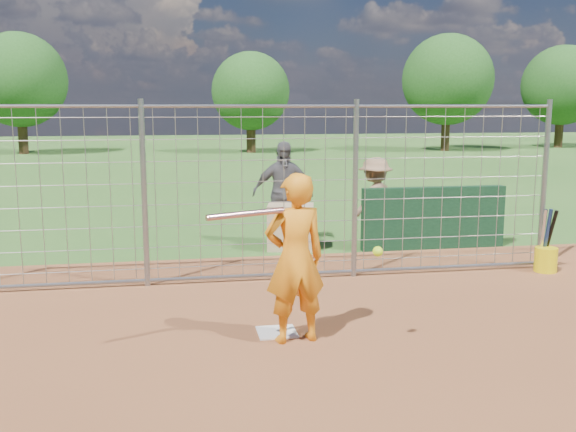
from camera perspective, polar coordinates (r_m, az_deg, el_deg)
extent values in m
plane|color=#2D591E|center=(7.45, -1.23, -9.85)|extent=(100.00, 100.00, 0.00)
cube|color=silver|center=(7.26, -0.99, -10.30)|extent=(0.43, 0.43, 0.02)
cube|color=#11381E|center=(11.61, 12.81, -0.17)|extent=(2.60, 0.20, 1.10)
imported|color=orange|center=(6.77, 0.63, -3.81)|extent=(0.73, 0.54, 1.82)
imported|color=#515055|center=(11.60, -0.46, 2.03)|extent=(1.12, 0.50, 1.89)
imported|color=#836247|center=(11.54, 7.74, 1.21)|extent=(1.20, 1.05, 1.61)
cube|color=tan|center=(11.28, 0.24, -0.98)|extent=(0.90, 0.71, 0.80)
cylinder|color=silver|center=(6.33, -3.74, 0.19)|extent=(0.82, 0.39, 0.06)
sphere|color=#C1FF1A|center=(6.48, 7.99, -3.14)|extent=(0.10, 0.10, 0.10)
cylinder|color=yellow|center=(10.55, 21.93, -3.63)|extent=(0.34, 0.34, 0.38)
cylinder|color=silver|center=(10.49, 21.68, -1.67)|extent=(0.09, 0.20, 0.85)
cylinder|color=navy|center=(10.53, 22.01, -1.65)|extent=(0.09, 0.18, 0.85)
cylinder|color=black|center=(10.55, 22.24, -1.64)|extent=(0.08, 0.30, 0.83)
cylinder|color=gray|center=(9.03, -12.66, 1.87)|extent=(0.08, 0.08, 2.60)
cylinder|color=gray|center=(9.38, 5.98, 2.34)|extent=(0.08, 0.08, 2.60)
cylinder|color=gray|center=(10.59, 21.81, 2.54)|extent=(0.08, 0.08, 2.60)
cylinder|color=gray|center=(9.00, -3.24, 9.73)|extent=(9.00, 0.05, 0.05)
cylinder|color=gray|center=(9.32, -3.10, -5.31)|extent=(9.00, 0.05, 0.05)
cube|color=gray|center=(9.09, -3.16, 1.83)|extent=(9.00, 0.02, 2.50)
cylinder|color=#3F2B19|center=(36.83, -22.53, 7.08)|extent=(0.50, 0.50, 2.52)
sphere|color=#26561E|center=(36.84, -22.79, 11.10)|extent=(4.90, 4.90, 4.90)
cylinder|color=#3F2B19|center=(35.21, -3.30, 7.41)|extent=(0.50, 0.50, 2.16)
sphere|color=#26561E|center=(35.19, -3.34, 11.03)|extent=(4.20, 4.20, 4.20)
cylinder|color=#3F2B19|center=(37.61, 13.83, 7.63)|extent=(0.50, 0.50, 2.59)
sphere|color=#26561E|center=(37.62, 14.00, 11.68)|extent=(5.04, 5.04, 5.04)
cylinder|color=#3F2B19|center=(42.72, 22.97, 7.26)|extent=(0.50, 0.50, 2.45)
sphere|color=#26561E|center=(42.72, 23.19, 10.63)|extent=(4.76, 4.76, 4.76)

